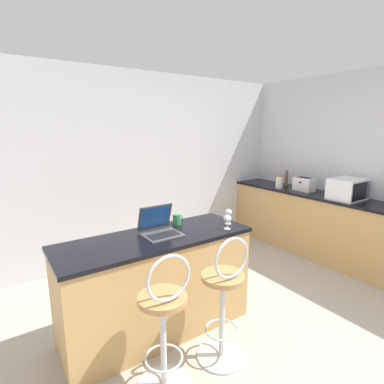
{
  "coord_description": "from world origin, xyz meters",
  "views": [
    {
      "loc": [
        -1.66,
        -1.45,
        1.84
      ],
      "look_at": [
        0.51,
        1.73,
        1.02
      ],
      "focal_mm": 28.0,
      "sensor_mm": 36.0,
      "label": 1
    }
  ],
  "objects": [
    {
      "name": "wine_glass_short",
      "position": [
        0.11,
        0.57,
        1.01
      ],
      "size": [
        0.07,
        0.07,
        0.14
      ],
      "color": "silver",
      "rests_on": "breakfast_bar"
    },
    {
      "name": "pepper_mill",
      "position": [
        2.33,
        1.67,
        1.04
      ],
      "size": [
        0.05,
        0.05,
        0.26
      ],
      "color": "brown",
      "rests_on": "counter_right"
    },
    {
      "name": "wine_glass_tall",
      "position": [
        0.22,
        0.68,
        1.03
      ],
      "size": [
        0.07,
        0.07,
        0.15
      ],
      "color": "silver",
      "rests_on": "breakfast_bar"
    },
    {
      "name": "storage_jar",
      "position": [
        2.06,
        1.59,
        1.02
      ],
      "size": [
        0.12,
        0.12,
        0.21
      ],
      "color": "silver",
      "rests_on": "counter_right"
    },
    {
      "name": "bar_stool_far",
      "position": [
        -0.27,
        0.16,
        0.51
      ],
      "size": [
        0.4,
        0.4,
        1.06
      ],
      "color": "silver",
      "rests_on": "ground_plane"
    },
    {
      "name": "microwave",
      "position": [
        2.2,
        0.58,
        1.06
      ],
      "size": [
        0.46,
        0.36,
        0.28
      ],
      "color": "white",
      "rests_on": "counter_right"
    },
    {
      "name": "breakfast_bar",
      "position": [
        -0.53,
        0.77,
        0.46
      ],
      "size": [
        1.72,
        0.62,
        0.92
      ],
      "color": "tan",
      "rests_on": "ground_plane"
    },
    {
      "name": "wall_back",
      "position": [
        0.0,
        2.44,
        1.3
      ],
      "size": [
        12.0,
        0.06,
        2.6
      ],
      "color": "silver",
      "rests_on": "ground_plane"
    },
    {
      "name": "bar_stool_near",
      "position": [
        -0.8,
        0.16,
        0.51
      ],
      "size": [
        0.4,
        0.4,
        1.06
      ],
      "color": "silver",
      "rests_on": "ground_plane"
    },
    {
      "name": "laptop",
      "position": [
        -0.47,
        0.81,
        0.98
      ],
      "size": [
        0.32,
        0.31,
        0.25
      ],
      "color": "#47474C",
      "rests_on": "breakfast_bar"
    },
    {
      "name": "mug_green",
      "position": [
        -0.21,
        0.95,
        0.97
      ],
      "size": [
        0.1,
        0.08,
        0.1
      ],
      "color": "#338447",
      "rests_on": "breakfast_bar"
    },
    {
      "name": "ground_plane",
      "position": [
        0.0,
        0.0,
        0.0
      ],
      "size": [
        20.0,
        20.0,
        0.0
      ],
      "primitive_type": "plane",
      "color": "#ADA393"
    },
    {
      "name": "counter_right",
      "position": [
        2.22,
        0.96,
        0.46
      ],
      "size": [
        0.58,
        2.94,
        0.92
      ],
      "color": "tan",
      "rests_on": "ground_plane"
    },
    {
      "name": "toaster",
      "position": [
        2.22,
        1.25,
        1.02
      ],
      "size": [
        0.2,
        0.29,
        0.2
      ],
      "color": "silver",
      "rests_on": "counter_right"
    }
  ]
}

